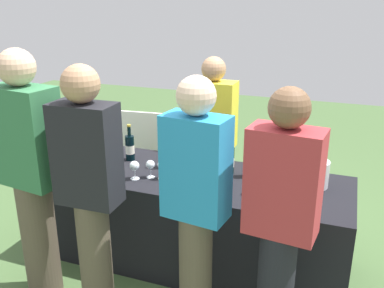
# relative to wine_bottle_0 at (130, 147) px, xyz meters

# --- Properties ---
(ground_plane) EXTENTS (12.00, 12.00, 0.00)m
(ground_plane) POSITION_rel_wine_bottle_0_xyz_m (0.59, -0.12, -0.84)
(ground_plane) COLOR #476638
(tasting_table) EXTENTS (2.34, 0.80, 0.73)m
(tasting_table) POSITION_rel_wine_bottle_0_xyz_m (0.59, -0.12, -0.47)
(tasting_table) COLOR black
(tasting_table) RESTS_ON ground_plane
(wine_bottle_0) EXTENTS (0.07, 0.07, 0.30)m
(wine_bottle_0) POSITION_rel_wine_bottle_0_xyz_m (0.00, 0.00, 0.00)
(wine_bottle_0) COLOR black
(wine_bottle_0) RESTS_ON tasting_table
(wine_bottle_1) EXTENTS (0.08, 0.08, 0.31)m
(wine_bottle_1) POSITION_rel_wine_bottle_0_xyz_m (0.34, -0.04, 0.01)
(wine_bottle_1) COLOR black
(wine_bottle_1) RESTS_ON tasting_table
(wine_bottle_2) EXTENTS (0.07, 0.07, 0.33)m
(wine_bottle_2) POSITION_rel_wine_bottle_0_xyz_m (0.45, 0.02, 0.02)
(wine_bottle_2) COLOR black
(wine_bottle_2) RESTS_ON tasting_table
(wine_bottle_3) EXTENTS (0.07, 0.07, 0.32)m
(wine_bottle_3) POSITION_rel_wine_bottle_0_xyz_m (0.59, 0.05, 0.01)
(wine_bottle_3) COLOR black
(wine_bottle_3) RESTS_ON tasting_table
(wine_bottle_4) EXTENTS (0.07, 0.07, 0.31)m
(wine_bottle_4) POSITION_rel_wine_bottle_0_xyz_m (0.84, 0.01, 0.00)
(wine_bottle_4) COLOR black
(wine_bottle_4) RESTS_ON tasting_table
(wine_bottle_5) EXTENTS (0.07, 0.07, 0.30)m
(wine_bottle_5) POSITION_rel_wine_bottle_0_xyz_m (1.00, 0.01, -0.00)
(wine_bottle_5) COLOR black
(wine_bottle_5) RESTS_ON tasting_table
(wine_glass_0) EXTENTS (0.06, 0.06, 0.13)m
(wine_glass_0) POSITION_rel_wine_bottle_0_xyz_m (-0.07, -0.21, -0.02)
(wine_glass_0) COLOR silver
(wine_glass_0) RESTS_ON tasting_table
(wine_glass_1) EXTENTS (0.07, 0.07, 0.14)m
(wine_glass_1) POSITION_rel_wine_bottle_0_xyz_m (0.22, -0.33, -0.01)
(wine_glass_1) COLOR silver
(wine_glass_1) RESTS_ON tasting_table
(wine_glass_2) EXTENTS (0.07, 0.07, 0.14)m
(wine_glass_2) POSITION_rel_wine_bottle_0_xyz_m (0.32, -0.27, -0.01)
(wine_glass_2) COLOR silver
(wine_glass_2) RESTS_ON tasting_table
(wine_glass_3) EXTENTS (0.07, 0.07, 0.14)m
(wine_glass_3) POSITION_rel_wine_bottle_0_xyz_m (0.41, -0.26, -0.00)
(wine_glass_3) COLOR silver
(wine_glass_3) RESTS_ON tasting_table
(wine_glass_4) EXTENTS (0.07, 0.07, 0.14)m
(wine_glass_4) POSITION_rel_wine_bottle_0_xyz_m (1.10, -0.28, -0.01)
(wine_glass_4) COLOR silver
(wine_glass_4) RESTS_ON tasting_table
(wine_glass_5) EXTENTS (0.07, 0.07, 0.13)m
(wine_glass_5) POSITION_rel_wine_bottle_0_xyz_m (1.35, -0.23, -0.01)
(wine_glass_5) COLOR silver
(wine_glass_5) RESTS_ON tasting_table
(ice_bucket) EXTENTS (0.20, 0.20, 0.19)m
(ice_bucket) POSITION_rel_wine_bottle_0_xyz_m (1.46, 0.01, -0.01)
(ice_bucket) COLOR silver
(ice_bucket) RESTS_ON tasting_table
(server_pouring) EXTENTS (0.39, 0.22, 1.54)m
(server_pouring) POSITION_rel_wine_bottle_0_xyz_m (0.55, 0.49, -0.01)
(server_pouring) COLOR black
(server_pouring) RESTS_ON ground_plane
(guest_0) EXTENTS (0.46, 0.29, 1.72)m
(guest_0) POSITION_rel_wine_bottle_0_xyz_m (-0.26, -0.86, 0.09)
(guest_0) COLOR brown
(guest_0) RESTS_ON ground_plane
(guest_1) EXTENTS (0.38, 0.22, 1.66)m
(guest_1) POSITION_rel_wine_bottle_0_xyz_m (0.22, -0.91, 0.07)
(guest_1) COLOR brown
(guest_1) RESTS_ON ground_plane
(guest_2) EXTENTS (0.39, 0.25, 1.62)m
(guest_2) POSITION_rel_wine_bottle_0_xyz_m (0.87, -0.82, 0.05)
(guest_2) COLOR brown
(guest_2) RESTS_ON ground_plane
(guest_3) EXTENTS (0.40, 0.25, 1.60)m
(guest_3) POSITION_rel_wine_bottle_0_xyz_m (1.36, -0.81, 0.03)
(guest_3) COLOR black
(guest_3) RESTS_ON ground_plane
(menu_board) EXTENTS (0.50, 0.08, 0.90)m
(menu_board) POSITION_rel_wine_bottle_0_xyz_m (-0.34, 0.84, -0.39)
(menu_board) COLOR white
(menu_board) RESTS_ON ground_plane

